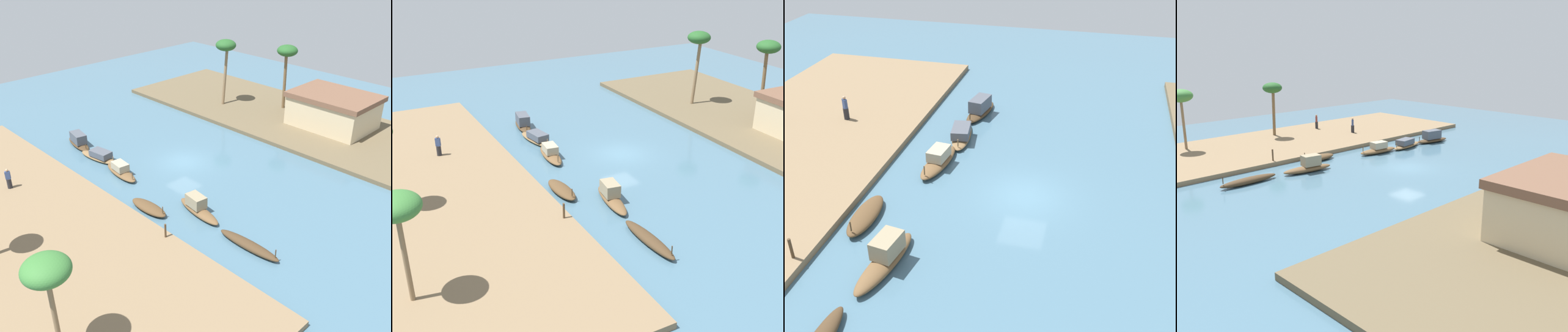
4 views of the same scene
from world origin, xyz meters
TOP-DOWN VIEW (x-y plane):
  - river_water at (0.00, 0.00)m, footprint 68.32×68.32m
  - riverbank_left at (0.00, -15.28)m, footprint 37.77×13.60m
  - sampan_with_tall_canopy at (4.07, -7.39)m, footprint 3.59×1.32m
  - sampan_open_hull at (-9.60, -4.96)m, footprint 4.21×1.85m
  - sampan_with_red_awning at (12.26, -5.55)m, footprint 4.87×1.00m
  - sampan_midstream at (6.92, -5.01)m, footprint 4.51×1.67m
  - sampan_downstream_large at (-1.93, -5.55)m, footprint 4.31×1.63m
  - sampan_foreground at (-5.68, -5.22)m, footprint 4.47×1.86m
  - person_on_near_bank at (-5.78, -13.61)m, footprint 0.52×0.52m
  - person_by_mooring at (-4.29, -18.49)m, footprint 0.47×0.47m
  - mooring_post at (7.88, -9.02)m, footprint 0.14×0.14m
  - palm_tree_left_near at (1.53, -18.61)m, footprint 2.12×2.12m
  - palm_tree_left_far at (11.51, -18.96)m, footprint 2.30×2.30m

SIDE VIEW (x-z plane):
  - river_water at x=0.00m, z-range 0.00..0.00m
  - riverbank_left at x=0.00m, z-range 0.00..0.39m
  - sampan_with_red_awning at x=12.26m, z-range -0.24..0.77m
  - sampan_with_tall_canopy at x=4.07m, z-range -0.24..0.78m
  - sampan_foreground at x=-5.68m, z-range -0.10..0.84m
  - sampan_downstream_large at x=-1.93m, z-range -0.16..0.97m
  - sampan_midstream at x=6.92m, z-range -0.20..1.22m
  - sampan_open_hull at x=-9.60m, z-range -0.14..1.18m
  - mooring_post at x=7.88m, z-range 0.39..1.43m
  - person_on_near_bank at x=-5.78m, z-range 0.24..1.95m
  - person_by_mooring at x=-4.29m, z-range 0.28..1.98m
  - palm_tree_left_near at x=1.53m, z-range 2.50..8.38m
  - palm_tree_left_far at x=11.51m, z-range 2.56..8.41m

